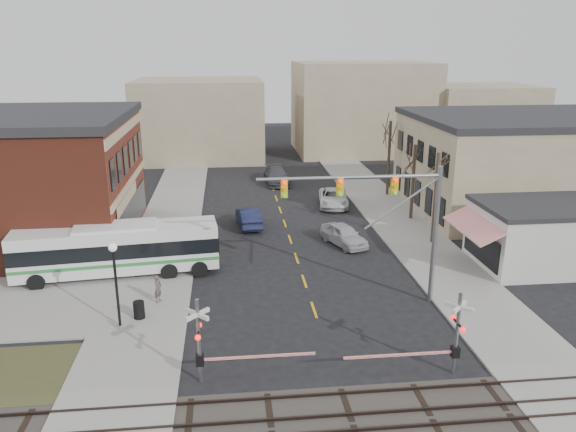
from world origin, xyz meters
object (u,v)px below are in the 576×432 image
object	(u,v)px
pedestrian_far	(140,262)
transit_bus	(117,249)
rr_crossing_west	(209,342)
car_a	(344,235)
trash_bin	(139,310)
rr_crossing_east	(448,335)
traffic_signal_mast	(388,208)
car_d	(277,176)
street_lamp	(115,268)
car_c	(333,198)
pedestrian_near	(158,289)
car_b	(249,217)

from	to	relation	value
pedestrian_far	transit_bus	bearing A→B (deg)	115.09
rr_crossing_west	car_a	distance (m)	19.31
trash_bin	rr_crossing_east	bearing A→B (deg)	-25.18
pedestrian_far	traffic_signal_mast	bearing A→B (deg)	-70.74
transit_bus	car_a	distance (m)	16.17
trash_bin	car_d	distance (m)	31.87
street_lamp	car_c	xyz separation A→B (m)	(15.47, 21.70, -2.62)
pedestrian_near	pedestrian_far	xyz separation A→B (m)	(-1.59, 4.07, 0.10)
rr_crossing_west	traffic_signal_mast	bearing A→B (deg)	34.99
street_lamp	traffic_signal_mast	bearing A→B (deg)	5.14
car_b	car_c	bearing A→B (deg)	-152.87
car_b	pedestrian_far	size ratio (longest dim) A/B	2.63
car_a	trash_bin	bearing A→B (deg)	-163.39
rr_crossing_east	car_a	distance (m)	17.41
car_c	pedestrian_near	world-z (taller)	pedestrian_near
traffic_signal_mast	car_a	xyz separation A→B (m)	(-0.25, 9.99, -4.98)
transit_bus	pedestrian_far	xyz separation A→B (m)	(1.39, -0.37, -0.81)
street_lamp	car_d	xyz separation A→B (m)	(11.06, 30.98, -2.54)
car_c	pedestrian_far	xyz separation A→B (m)	(-15.35, -14.91, 0.26)
car_b	car_d	xyz separation A→B (m)	(3.60, 14.47, 0.05)
rr_crossing_west	pedestrian_near	size ratio (longest dim) A/B	3.45
transit_bus	rr_crossing_west	size ratio (longest dim) A/B	2.30
rr_crossing_east	transit_bus	bearing A→B (deg)	141.60
transit_bus	car_c	xyz separation A→B (m)	(16.74, 14.54, -1.07)
traffic_signal_mast	pedestrian_near	world-z (taller)	traffic_signal_mast
traffic_signal_mast	car_c	xyz separation A→B (m)	(0.90, 20.39, -4.98)
car_b	pedestrian_near	distance (m)	14.94
trash_bin	car_d	bearing A→B (deg)	71.40
transit_bus	car_b	distance (m)	12.83
trash_bin	pedestrian_near	xyz separation A→B (m)	(0.81, 1.94, 0.34)
car_b	car_c	xyz separation A→B (m)	(8.01, 5.20, -0.02)
street_lamp	car_c	distance (m)	26.78
rr_crossing_east	trash_bin	size ratio (longest dim) A/B	5.89
car_d	pedestrian_far	size ratio (longest dim) A/B	3.18
transit_bus	pedestrian_near	distance (m)	5.43
car_a	pedestrian_near	size ratio (longest dim) A/B	2.79
rr_crossing_west	trash_bin	xyz separation A→B (m)	(-3.96, 6.26, -1.37)
rr_crossing_east	car_b	bearing A→B (deg)	109.34
car_a	car_c	world-z (taller)	car_a
rr_crossing_west	car_a	world-z (taller)	rr_crossing_west
car_c	pedestrian_near	distance (m)	23.45
trash_bin	pedestrian_near	bearing A→B (deg)	67.33
rr_crossing_west	pedestrian_far	bearing A→B (deg)	111.09
traffic_signal_mast	pedestrian_near	bearing A→B (deg)	173.76
street_lamp	car_b	world-z (taller)	street_lamp
street_lamp	car_b	distance (m)	18.30
traffic_signal_mast	pedestrian_far	size ratio (longest dim) A/B	5.57
car_c	pedestrian_near	xyz separation A→B (m)	(-13.76, -18.99, 0.16)
traffic_signal_mast	car_a	size ratio (longest dim) A/B	2.24
car_b	pedestrian_far	distance (m)	12.18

